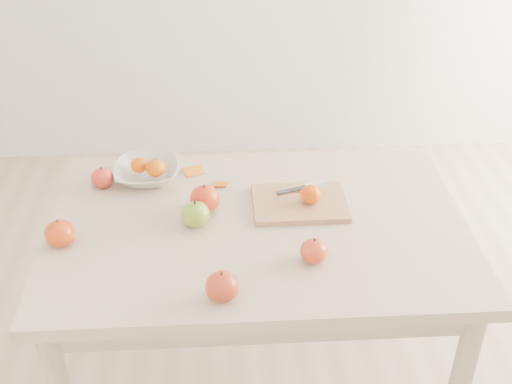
{
  "coord_description": "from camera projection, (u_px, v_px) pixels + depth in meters",
  "views": [
    {
      "loc": [
        -0.09,
        -1.49,
        1.83
      ],
      "look_at": [
        0.0,
        0.05,
        0.82
      ],
      "focal_mm": 45.0,
      "sensor_mm": 36.0,
      "label": 1
    }
  ],
  "objects": [
    {
      "name": "apple_red_e",
      "position": [
        314.0,
        251.0,
        1.68
      ],
      "size": [
        0.07,
        0.07,
        0.07
      ],
      "primitive_type": "ellipsoid",
      "color": "#9B0E06",
      "rests_on": "table"
    },
    {
      "name": "apple_red_d",
      "position": [
        60.0,
        233.0,
        1.73
      ],
      "size": [
        0.08,
        0.08,
        0.07
      ],
      "primitive_type": "ellipsoid",
      "color": "#9E1509",
      "rests_on": "table"
    },
    {
      "name": "apple_red_b",
      "position": [
        205.0,
        199.0,
        1.87
      ],
      "size": [
        0.09,
        0.09,
        0.08
      ],
      "primitive_type": "ellipsoid",
      "color": "#A40C13",
      "rests_on": "table"
    },
    {
      "name": "bowl_tangerine_far",
      "position": [
        156.0,
        168.0,
        2.0
      ],
      "size": [
        0.06,
        0.06,
        0.06
      ],
      "primitive_type": "ellipsoid",
      "color": "#CC5007",
      "rests_on": "fruit_bowl"
    },
    {
      "name": "cutting_board",
      "position": [
        300.0,
        203.0,
        1.91
      ],
      "size": [
        0.28,
        0.2,
        0.02
      ],
      "primitive_type": "cube",
      "rotation": [
        0.0,
        0.0,
        0.01
      ],
      "color": "tan",
      "rests_on": "table"
    },
    {
      "name": "board_tangerine",
      "position": [
        311.0,
        194.0,
        1.88
      ],
      "size": [
        0.06,
        0.06,
        0.05
      ],
      "primitive_type": "ellipsoid",
      "color": "#C84D07",
      "rests_on": "cutting_board"
    },
    {
      "name": "fruit_bowl",
      "position": [
        147.0,
        172.0,
        2.02
      ],
      "size": [
        0.21,
        0.21,
        0.05
      ],
      "primitive_type": "imported",
      "color": "silver",
      "rests_on": "table"
    },
    {
      "name": "apple_green",
      "position": [
        196.0,
        214.0,
        1.81
      ],
      "size": [
        0.08,
        0.08,
        0.07
      ],
      "primitive_type": "ellipsoid",
      "color": "olive",
      "rests_on": "table"
    },
    {
      "name": "apple_red_a",
      "position": [
        102.0,
        178.0,
        1.98
      ],
      "size": [
        0.07,
        0.07,
        0.06
      ],
      "primitive_type": "ellipsoid",
      "color": "#A4060E",
      "rests_on": "table"
    },
    {
      "name": "apple_red_c",
      "position": [
        222.0,
        287.0,
        1.55
      ],
      "size": [
        0.08,
        0.08,
        0.08
      ],
      "primitive_type": "ellipsoid",
      "color": "maroon",
      "rests_on": "table"
    },
    {
      "name": "orange_peel_b",
      "position": [
        220.0,
        185.0,
        2.01
      ],
      "size": [
        0.05,
        0.04,
        0.01
      ],
      "primitive_type": "cube",
      "rotation": [
        -0.14,
        0.0,
        -0.17
      ],
      "color": "#CB590E",
      "rests_on": "table"
    },
    {
      "name": "bowl_tangerine_near",
      "position": [
        139.0,
        165.0,
        2.02
      ],
      "size": [
        0.05,
        0.05,
        0.05
      ],
      "primitive_type": "ellipsoid",
      "color": "#D75E07",
      "rests_on": "fruit_bowl"
    },
    {
      "name": "orange_peel_a",
      "position": [
        194.0,
        172.0,
        2.07
      ],
      "size": [
        0.07,
        0.06,
        0.01
      ],
      "primitive_type": "cube",
      "rotation": [
        0.21,
        0.0,
        0.37
      ],
      "color": "orange",
      "rests_on": "table"
    },
    {
      "name": "table",
      "position": [
        257.0,
        249.0,
        1.9
      ],
      "size": [
        1.2,
        0.8,
        0.75
      ],
      "color": "beige",
      "rests_on": "ground"
    },
    {
      "name": "paring_knife",
      "position": [
        312.0,
        185.0,
        1.96
      ],
      "size": [
        0.17,
        0.07,
        0.01
      ],
      "color": "silver",
      "rests_on": "cutting_board"
    }
  ]
}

